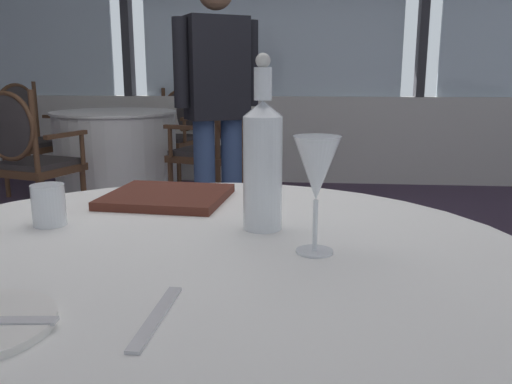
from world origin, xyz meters
TOP-DOWN VIEW (x-y plane):
  - ground_plane at (0.00, 0.00)m, footprint 11.87×11.87m
  - window_wall_far at (0.00, 3.39)m, footprint 9.13×0.14m
  - dinner_fork at (0.15, -1.26)m, footprint 0.02×0.18m
  - water_bottle at (0.25, -0.86)m, footprint 0.08×0.08m
  - wine_glass at (0.35, -0.99)m, footprint 0.08×0.08m
  - water_tumbler at (-0.17, -0.88)m, footprint 0.07×0.07m
  - menu_book at (0.01, -0.65)m, footprint 0.30×0.28m
  - background_table_1 at (-1.21, 2.33)m, footprint 1.01×1.01m
  - dining_chair_1_0 at (-1.50, 1.44)m, footprint 0.62×0.58m
  - dining_chair_1_1 at (-0.32, 2.04)m, footprint 0.58×0.62m
  - dining_chair_1_2 at (-0.93, 3.22)m, footprint 0.62×0.58m
  - dining_chair_1_3 at (-2.10, 2.62)m, footprint 0.58×0.62m
  - diner_person_0 at (-0.19, 1.32)m, footprint 0.47×0.36m

SIDE VIEW (x-z plane):
  - ground_plane at x=0.00m, z-range 0.00..0.00m
  - background_table_1 at x=-1.21m, z-range 0.00..0.77m
  - dining_chair_1_2 at x=-0.93m, z-range 0.07..1.00m
  - dining_chair_1_0 at x=-1.50m, z-range 0.08..1.05m
  - dining_chair_1_3 at x=-2.10m, z-range 0.08..1.07m
  - dining_chair_1_1 at x=-0.32m, z-range 0.08..1.08m
  - dinner_fork at x=0.15m, z-range 0.77..0.77m
  - menu_book at x=0.01m, z-range 0.77..0.79m
  - water_tumbler at x=-0.17m, z-range 0.77..0.85m
  - water_bottle at x=0.25m, z-range 0.74..1.07m
  - wine_glass at x=0.35m, z-range 0.81..1.01m
  - diner_person_0 at x=-0.19m, z-range 0.11..1.74m
  - window_wall_far at x=0.00m, z-range -0.27..2.42m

